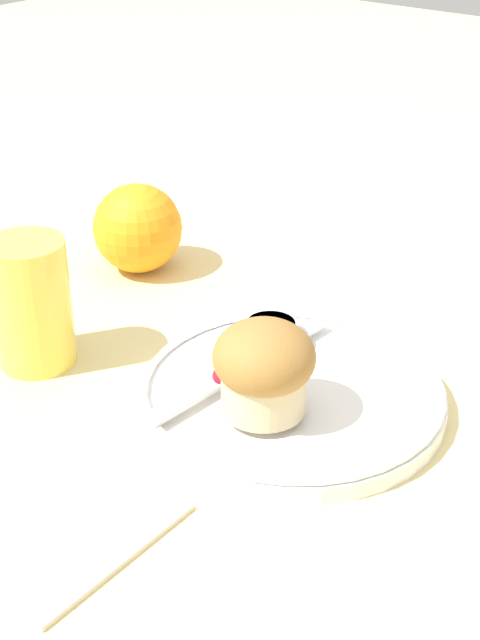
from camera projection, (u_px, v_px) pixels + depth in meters
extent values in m
plane|color=beige|center=(285.00, 401.00, 0.69)|extent=(3.00, 3.00, 0.00)
cylinder|color=white|center=(288.00, 399.00, 0.68)|extent=(0.24, 0.24, 0.01)
torus|color=white|center=(289.00, 388.00, 0.68)|extent=(0.23, 0.23, 0.01)
cylinder|color=beige|center=(264.00, 387.00, 0.64)|extent=(0.06, 0.06, 0.04)
ellipsoid|color=olive|center=(264.00, 357.00, 0.63)|extent=(0.07, 0.07, 0.05)
cylinder|color=silver|center=(271.00, 332.00, 0.73)|extent=(0.05, 0.05, 0.02)
cylinder|color=beige|center=(271.00, 325.00, 0.72)|extent=(0.04, 0.04, 0.00)
sphere|color=maroon|center=(222.00, 376.00, 0.67)|extent=(0.01, 0.01, 0.01)
sphere|color=maroon|center=(233.00, 368.00, 0.68)|extent=(0.01, 0.01, 0.01)
cube|color=silver|center=(242.00, 367.00, 0.69)|extent=(0.20, 0.03, 0.00)
sphere|color=orange|center=(138.00, 228.00, 0.87)|extent=(0.09, 0.09, 0.09)
cylinder|color=#EAD14C|center=(32.00, 303.00, 0.72)|extent=(0.06, 0.06, 0.11)
cube|color=beige|center=(84.00, 536.00, 0.56)|extent=(0.13, 0.07, 0.01)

